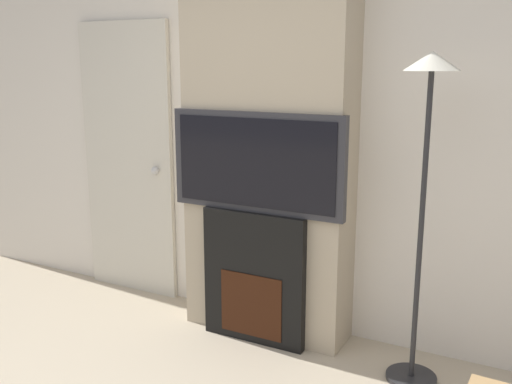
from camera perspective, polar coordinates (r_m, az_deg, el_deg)
wall_back at (r=3.85m, az=2.54°, el=6.14°), size 6.00×0.06×2.70m
chimney_breast at (r=3.67m, az=1.22°, el=5.83°), size 1.11×0.33×2.70m
fireplace at (r=3.75m, az=-0.01°, el=-8.47°), size 0.71×0.15×0.88m
television at (r=3.54m, az=-0.02°, el=2.97°), size 1.17×0.07×0.63m
floor_lamp at (r=3.15m, az=16.70°, el=4.62°), size 0.29×0.29×1.86m
entry_door at (r=4.54m, az=-12.66°, el=3.03°), size 0.83×0.09×2.10m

